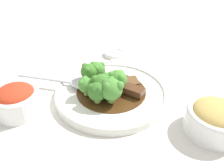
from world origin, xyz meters
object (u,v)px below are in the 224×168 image
at_px(main_plate, 112,92).
at_px(beef_strip_3, 115,81).
at_px(broccoli_floret_6, 98,91).
at_px(side_bowl_appetizer, 216,118).
at_px(beef_strip_0, 129,83).
at_px(beef_strip_2, 133,90).
at_px(serving_spoon, 80,83).
at_px(broccoli_floret_4, 114,89).
at_px(sauce_dish, 115,53).
at_px(beef_strip_1, 102,87).
at_px(broccoli_floret_0, 103,84).
at_px(broccoli_floret_2, 98,70).
at_px(side_bowl_kimchi, 17,100).
at_px(broccoli_floret_3, 118,79).
at_px(broccoli_floret_1, 87,85).
at_px(broccoli_floret_5, 90,71).

xyz_separation_m(main_plate, beef_strip_3, (-0.01, -0.03, 0.02)).
distance_m(broccoli_floret_6, side_bowl_appetizer, 0.23).
xyz_separation_m(beef_strip_0, beef_strip_2, (-0.01, 0.03, 0.00)).
relative_size(beef_strip_0, serving_spoon, 0.25).
bearing_deg(broccoli_floret_6, broccoli_floret_4, -177.87).
bearing_deg(beef_strip_0, serving_spoon, -2.03).
bearing_deg(beef_strip_3, serving_spoon, 5.89).
xyz_separation_m(main_plate, broccoli_floret_6, (0.03, 0.05, 0.04)).
bearing_deg(sauce_dish, broccoli_floret_6, 81.69).
relative_size(beef_strip_1, sauce_dish, 0.93).
bearing_deg(broccoli_floret_0, broccoli_floret_4, 136.87).
relative_size(broccoli_floret_2, broccoli_floret_4, 0.83).
bearing_deg(broccoli_floret_2, serving_spoon, 32.80).
bearing_deg(broccoli_floret_6, side_bowl_kimchi, 2.84).
xyz_separation_m(broccoli_floret_2, side_bowl_kimchi, (0.16, 0.10, -0.01)).
xyz_separation_m(broccoli_floret_3, side_bowl_kimchi, (0.21, 0.05, -0.02)).
bearing_deg(serving_spoon, broccoli_floret_0, 143.00).
bearing_deg(serving_spoon, broccoli_floret_2, -147.20).
bearing_deg(broccoli_floret_3, beef_strip_1, -15.43).
xyz_separation_m(broccoli_floret_0, serving_spoon, (0.06, -0.04, -0.02)).
height_order(main_plate, broccoli_floret_3, broccoli_floret_3).
relative_size(beef_strip_0, side_bowl_kimchi, 0.56).
xyz_separation_m(main_plate, side_bowl_kimchi, (0.20, 0.05, 0.02)).
bearing_deg(beef_strip_3, broccoli_floret_0, 62.60).
distance_m(beef_strip_0, broccoli_floret_1, 0.10).
bearing_deg(broccoli_floret_3, broccoli_floret_1, 10.27).
distance_m(main_plate, broccoli_floret_5, 0.07).
xyz_separation_m(broccoli_floret_3, side_bowl_appetizer, (-0.18, 0.11, -0.02)).
height_order(broccoli_floret_0, broccoli_floret_1, broccoli_floret_0).
xyz_separation_m(broccoli_floret_4, broccoli_floret_6, (0.03, 0.00, -0.00)).
distance_m(broccoli_floret_6, sauce_dish, 0.27).
height_order(main_plate, beef_strip_3, beef_strip_3).
relative_size(main_plate, beef_strip_2, 4.34).
relative_size(beef_strip_2, broccoli_floret_6, 1.28).
distance_m(beef_strip_1, broccoli_floret_4, 0.06).
relative_size(broccoli_floret_5, sauce_dish, 0.79).
relative_size(broccoli_floret_4, broccoli_floret_6, 1.17).
height_order(broccoli_floret_0, broccoli_floret_5, broccoli_floret_0).
relative_size(beef_strip_2, broccoli_floret_2, 1.30).
distance_m(broccoli_floret_0, sauce_dish, 0.25).
bearing_deg(serving_spoon, broccoli_floret_1, 117.89).
bearing_deg(beef_strip_3, main_plate, 75.80).
distance_m(broccoli_floret_5, side_bowl_appetizer, 0.29).
bearing_deg(broccoli_floret_6, beef_strip_1, -95.85).
height_order(main_plate, beef_strip_1, beef_strip_1).
xyz_separation_m(beef_strip_0, beef_strip_1, (0.06, 0.01, -0.00)).
xyz_separation_m(side_bowl_appetizer, sauce_dish, (0.19, -0.33, -0.02)).
relative_size(broccoli_floret_0, broccoli_floret_2, 1.15).
relative_size(beef_strip_2, broccoli_floret_1, 1.40).
bearing_deg(broccoli_floret_6, sauce_dish, -98.31).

